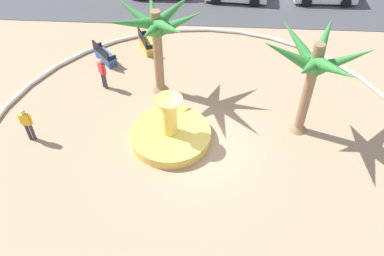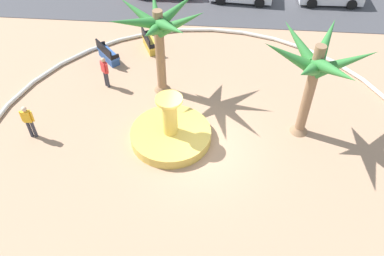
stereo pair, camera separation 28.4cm
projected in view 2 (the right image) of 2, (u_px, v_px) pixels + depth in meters
name	position (u px, v px, depth m)	size (l,w,h in m)	color
ground_plane	(201.00, 147.00, 16.66)	(80.00, 80.00, 0.00)	tan
plaza_curb	(201.00, 146.00, 16.59)	(18.87, 18.87, 0.20)	silver
fountain	(171.00, 133.00, 16.80)	(3.43, 3.43, 2.27)	gold
palm_tree_near_fountain	(315.00, 67.00, 14.94)	(4.30, 4.38, 4.62)	#8E6B4C
palm_tree_by_curb	(159.00, 28.00, 17.03)	(4.12, 4.20, 4.47)	#8E6B4C
bench_east	(108.00, 55.00, 20.94)	(1.44, 1.52, 1.00)	#335BA8
bench_west	(150.00, 44.00, 21.71)	(1.12, 1.66, 1.00)	gold
person_cyclist_photo	(28.00, 120.00, 16.48)	(0.53, 0.22, 1.68)	#33333D
person_pedestrian_stroll	(105.00, 71.00, 18.96)	(0.41, 0.39, 1.66)	#33333D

